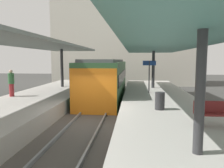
% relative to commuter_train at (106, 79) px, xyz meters
% --- Properties ---
extents(ground_plane, '(80.00, 80.00, 0.00)m').
position_rel_commuter_train_xyz_m(ground_plane, '(0.00, -7.31, -1.73)').
color(ground_plane, '#383835').
extents(platform_left, '(4.40, 28.00, 1.00)m').
position_rel_commuter_train_xyz_m(platform_left, '(-3.80, -7.31, -1.23)').
color(platform_left, '#ADA8A0').
rests_on(platform_left, ground_plane).
extents(platform_right, '(4.40, 28.00, 1.00)m').
position_rel_commuter_train_xyz_m(platform_right, '(3.80, -7.31, -1.23)').
color(platform_right, '#ADA8A0').
rests_on(platform_right, ground_plane).
extents(track_ballast, '(3.20, 28.00, 0.20)m').
position_rel_commuter_train_xyz_m(track_ballast, '(0.00, -7.31, -1.63)').
color(track_ballast, '#4C4742').
rests_on(track_ballast, ground_plane).
extents(rail_near_side, '(0.08, 28.00, 0.14)m').
position_rel_commuter_train_xyz_m(rail_near_side, '(-0.72, -7.31, -1.46)').
color(rail_near_side, slate).
rests_on(rail_near_side, track_ballast).
extents(rail_far_side, '(0.08, 28.00, 0.14)m').
position_rel_commuter_train_xyz_m(rail_far_side, '(0.72, -7.31, -1.46)').
color(rail_far_side, slate).
rests_on(rail_far_side, track_ballast).
extents(commuter_train, '(2.78, 11.45, 3.10)m').
position_rel_commuter_train_xyz_m(commuter_train, '(0.00, 0.00, 0.00)').
color(commuter_train, '#2D5633').
rests_on(commuter_train, track_ballast).
extents(canopy_left, '(4.18, 21.00, 3.32)m').
position_rel_commuter_train_xyz_m(canopy_left, '(-3.80, -5.91, 2.47)').
color(canopy_left, '#333335').
rests_on(canopy_left, platform_left).
extents(canopy_right, '(4.18, 21.00, 3.13)m').
position_rel_commuter_train_xyz_m(canopy_right, '(3.80, -5.91, 2.28)').
color(canopy_right, '#333335').
rests_on(canopy_right, platform_right).
extents(platform_bench, '(1.40, 0.41, 0.86)m').
position_rel_commuter_train_xyz_m(platform_bench, '(5.01, -9.90, -0.26)').
color(platform_bench, black).
rests_on(platform_bench, platform_right).
extents(platform_sign, '(0.90, 0.08, 2.21)m').
position_rel_commuter_train_xyz_m(platform_sign, '(3.29, -2.29, 0.90)').
color(platform_sign, '#262628').
rests_on(platform_sign, platform_right).
extents(litter_bin, '(0.44, 0.44, 0.80)m').
position_rel_commuter_train_xyz_m(litter_bin, '(3.43, -7.51, -0.33)').
color(litter_bin, '#2D2D30').
rests_on(litter_bin, platform_right).
extents(passenger_near_bench, '(0.36, 0.36, 1.67)m').
position_rel_commuter_train_xyz_m(passenger_near_bench, '(-5.33, -4.74, 0.14)').
color(passenger_near_bench, maroon).
rests_on(passenger_near_bench, platform_left).
extents(station_building_backdrop, '(18.00, 6.00, 11.00)m').
position_rel_commuter_train_xyz_m(station_building_backdrop, '(0.66, 12.69, 3.77)').
color(station_building_backdrop, beige).
rests_on(station_building_backdrop, ground_plane).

